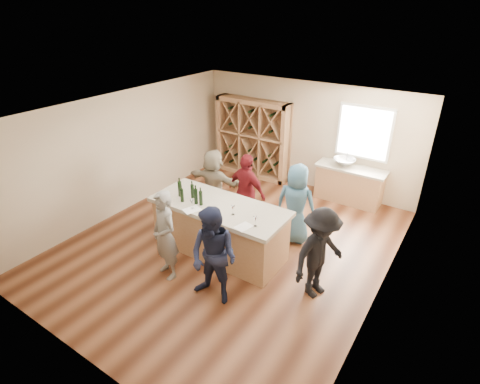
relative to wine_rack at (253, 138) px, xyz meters
The scene contains 33 objects.
floor 3.78m from the wine_rack, 65.36° to the right, with size 6.00×7.00×0.10m, color brown.
ceiling 4.00m from the wine_rack, 65.36° to the right, with size 6.00×7.00×0.10m, color white.
wall_back 1.56m from the wine_rack, 10.57° to the left, with size 6.00×0.10×2.80m, color tan.
wall_front 6.99m from the wine_rack, 77.60° to the right, with size 6.00×0.10×2.80m, color tan.
wall_left 3.63m from the wine_rack, 115.36° to the right, with size 0.10×7.00×2.80m, color tan.
wall_right 5.61m from the wine_rack, 35.70° to the right, with size 0.10×7.00×2.80m, color tan.
window_frame 3.08m from the wine_rack, ahead, with size 1.30×0.06×1.30m, color white.
window_pane 3.07m from the wine_rack, ahead, with size 1.18×0.01×1.18m, color white.
wine_rack is the anchor object (origin of this frame).
back_counter_base 2.98m from the wine_rack, ahead, with size 1.60×0.58×0.86m, color #A2754D.
back_counter_top 2.91m from the wine_rack, ahead, with size 1.70×0.62×0.06m, color #B0A791.
sink 2.70m from the wine_rack, ahead, with size 0.54×0.54×0.19m, color silver.
faucet 2.70m from the wine_rack, ahead, with size 0.02×0.02×0.30m, color silver.
tasting_counter_base 3.95m from the wine_rack, 67.79° to the right, with size 2.60×1.00×1.00m, color #A2754D.
tasting_counter_top 3.91m from the wine_rack, 67.79° to the right, with size 2.72×1.12×0.08m, color #B0A791.
wine_bottle_a 3.81m from the wine_rack, 80.50° to the right, with size 0.08×0.08×0.32m, color black.
wine_bottle_b 4.00m from the wine_rack, 78.24° to the right, with size 0.07×0.07×0.27m, color black.
wine_bottle_c 3.78m from the wine_rack, 76.55° to the right, with size 0.07×0.07×0.28m, color black.
wine_bottle_d 3.98m from the wine_rack, 74.07° to the right, with size 0.08×0.08×0.31m, color black.
wine_bottle_e 4.00m from the wine_rack, 72.51° to the right, with size 0.07×0.07×0.29m, color black.
wine_glass_a 4.19m from the wine_rack, 73.93° to the right, with size 0.07×0.07×0.19m, color white.
wine_glass_b 4.42m from the wine_rack, 67.01° to the right, with size 0.07×0.07×0.18m, color white.
wine_glass_d 4.24m from the wine_rack, 63.12° to the right, with size 0.07×0.07×0.18m, color white.
wine_glass_e 4.60m from the wine_rack, 57.73° to the right, with size 0.07×0.07×0.19m, color white.
tasting_menu_a 4.22m from the wine_rack, 73.84° to the right, with size 0.23×0.31×0.00m, color white.
tasting_menu_b 4.38m from the wine_rack, 67.57° to the right, with size 0.21×0.29×0.00m, color white.
tasting_menu_c 4.64m from the wine_rack, 60.19° to the right, with size 0.22×0.30×0.00m, color white.
person_near_left 4.87m from the wine_rack, 76.85° to the right, with size 0.62×0.45×1.70m, color slate.
person_near_right 5.25m from the wine_rack, 65.12° to the right, with size 0.84×0.46×1.74m, color #191E38.
person_server 5.16m from the wine_rack, 45.84° to the right, with size 1.08×0.50×1.67m, color black.
person_far_mid 2.88m from the wine_rack, 60.74° to the right, with size 1.01×0.52×1.72m, color #590F14.
person_far_right 3.52m from the wine_rack, 43.67° to the right, with size 0.84×0.55×1.72m, color #335972.
person_far_left 2.53m from the wine_rack, 78.98° to the right, with size 1.50×0.54×1.62m, color gray.
Camera 1 is at (3.77, -5.35, 4.54)m, focal length 28.00 mm.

